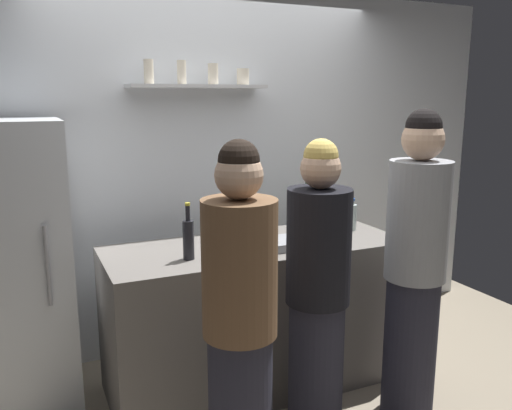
{
  "coord_description": "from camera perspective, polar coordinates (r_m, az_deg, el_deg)",
  "views": [
    {
      "loc": [
        -1.29,
        -2.42,
        1.85
      ],
      "look_at": [
        0.02,
        0.49,
        1.19
      ],
      "focal_mm": 37.13,
      "sensor_mm": 36.0,
      "label": 1
    }
  ],
  "objects": [
    {
      "name": "wine_bottle_dark_glass",
      "position": [
        3.01,
        -7.3,
        -3.55
      ],
      "size": [
        0.06,
        0.06,
        0.33
      ],
      "color": "black",
      "rests_on": "counter"
    },
    {
      "name": "back_wall_assembly",
      "position": [
        3.92,
        -4.86,
        3.74
      ],
      "size": [
        4.8,
        0.32,
        2.6
      ],
      "color": "white",
      "rests_on": "ground"
    },
    {
      "name": "wine_bottle_pale_glass",
      "position": [
        3.49,
        7.08,
        -1.7
      ],
      "size": [
        0.07,
        0.07,
        0.3
      ],
      "color": "#B2BFB2",
      "rests_on": "counter"
    },
    {
      "name": "water_bottle_plastic",
      "position": [
        3.69,
        10.14,
        -1.19
      ],
      "size": [
        0.08,
        0.08,
        0.22
      ],
      "color": "silver",
      "rests_on": "counter"
    },
    {
      "name": "refrigerator",
      "position": [
        3.41,
        -24.62,
        -6.21
      ],
      "size": [
        0.62,
        0.63,
        1.72
      ],
      "color": "silver",
      "rests_on": "ground"
    },
    {
      "name": "person_brown_jacket",
      "position": [
        2.46,
        -1.74,
        -12.85
      ],
      "size": [
        0.34,
        0.34,
        1.67
      ],
      "rotation": [
        0.0,
        0.0,
        5.69
      ],
      "color": "#262633",
      "rests_on": "ground"
    },
    {
      "name": "utensil_holder",
      "position": [
        3.76,
        7.9,
        -1.58
      ],
      "size": [
        0.11,
        0.11,
        0.22
      ],
      "color": "#B2B2B7",
      "rests_on": "counter"
    },
    {
      "name": "counter",
      "position": [
        3.47,
        0.0,
        -11.68
      ],
      "size": [
        1.87,
        0.73,
        0.94
      ],
      "primitive_type": "cube",
      "color": "#66605B",
      "rests_on": "ground"
    },
    {
      "name": "baking_pan",
      "position": [
        3.23,
        2.51,
        -4.2
      ],
      "size": [
        0.34,
        0.24,
        0.05
      ],
      "primitive_type": "cube",
      "color": "gray",
      "rests_on": "counter"
    },
    {
      "name": "person_blonde",
      "position": [
        2.87,
        6.64,
        -9.62
      ],
      "size": [
        0.34,
        0.34,
        1.64
      ],
      "rotation": [
        0.0,
        0.0,
        5.05
      ],
      "color": "#262633",
      "rests_on": "ground"
    },
    {
      "name": "person_grey_hoodie",
      "position": [
        3.12,
        16.72,
        -6.63
      ],
      "size": [
        0.34,
        0.34,
        1.78
      ],
      "rotation": [
        0.0,
        0.0,
        5.3
      ],
      "color": "#262633",
      "rests_on": "ground"
    },
    {
      "name": "wine_bottle_green_glass",
      "position": [
        3.71,
        5.51,
        -0.47
      ],
      "size": [
        0.08,
        0.08,
        0.35
      ],
      "color": "#19471E",
      "rests_on": "counter"
    }
  ]
}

